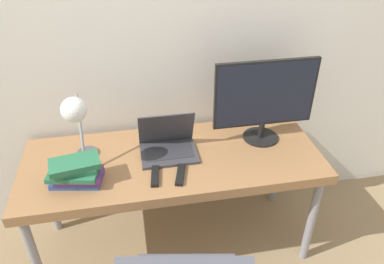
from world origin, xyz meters
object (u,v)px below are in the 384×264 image
at_px(monitor, 265,98).
at_px(desk_lamp, 76,115).
at_px(book_stack, 76,172).
at_px(laptop, 168,145).

xyz_separation_m(monitor, desk_lamp, (-1.05, -0.13, 0.07)).
relative_size(desk_lamp, book_stack, 1.59).
height_order(laptop, desk_lamp, desk_lamp).
bearing_deg(book_stack, desk_lamp, 67.89).
relative_size(laptop, monitor, 0.53).
xyz_separation_m(laptop, monitor, (0.58, 0.04, 0.23)).
height_order(monitor, book_stack, monitor).
height_order(laptop, book_stack, laptop).
distance_m(monitor, desk_lamp, 1.06).
relative_size(laptop, book_stack, 1.12).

